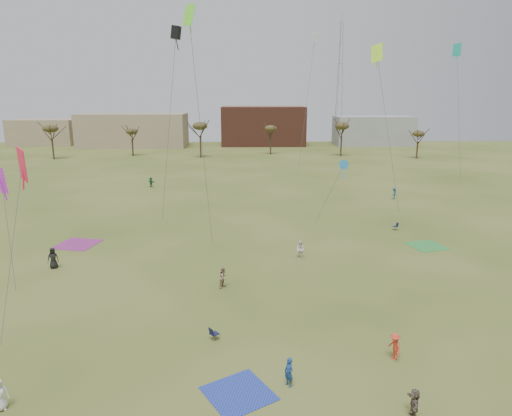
{
  "coord_description": "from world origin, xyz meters",
  "views": [
    {
      "loc": [
        -1.0,
        -26.44,
        14.97
      ],
      "look_at": [
        0.0,
        12.0,
        5.5
      ],
      "focal_mm": 31.73,
      "sensor_mm": 36.0,
      "label": 1
    }
  ],
  "objects_px": {
    "camp_chair_right": "(395,228)",
    "radio_tower": "(339,83)",
    "flyer_near_right": "(289,372)",
    "camp_chair_center": "(214,336)"
  },
  "relations": [
    {
      "from": "camp_chair_right",
      "to": "radio_tower",
      "type": "relative_size",
      "value": 0.02
    },
    {
      "from": "camp_chair_center",
      "to": "flyer_near_right",
      "type": "bearing_deg",
      "value": -176.54
    },
    {
      "from": "camp_chair_center",
      "to": "camp_chair_right",
      "type": "xyz_separation_m",
      "value": [
        19.38,
        23.83,
        0.0
      ]
    },
    {
      "from": "camp_chair_center",
      "to": "camp_chair_right",
      "type": "relative_size",
      "value": 1.0
    },
    {
      "from": "radio_tower",
      "to": "camp_chair_right",
      "type": "bearing_deg",
      "value": -97.61
    },
    {
      "from": "camp_chair_right",
      "to": "radio_tower",
      "type": "xyz_separation_m",
      "value": [
        13.59,
        101.73,
        18.95
      ]
    },
    {
      "from": "flyer_near_right",
      "to": "radio_tower",
      "type": "distance_m",
      "value": 134.75
    },
    {
      "from": "flyer_near_right",
      "to": "camp_chair_right",
      "type": "bearing_deg",
      "value": 116.97
    },
    {
      "from": "flyer_near_right",
      "to": "camp_chair_center",
      "type": "height_order",
      "value": "flyer_near_right"
    },
    {
      "from": "flyer_near_right",
      "to": "camp_chair_center",
      "type": "relative_size",
      "value": 1.87
    }
  ]
}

